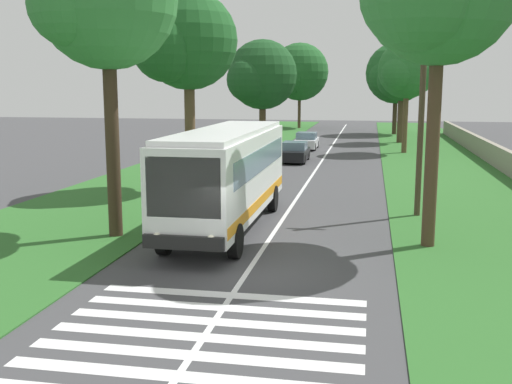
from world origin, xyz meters
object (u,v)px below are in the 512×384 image
at_px(coach_bus, 228,172).
at_px(roadside_tree_right_0, 400,79).
at_px(roadside_tree_left_0, 106,3).
at_px(roadside_tree_left_3, 185,44).
at_px(roadside_tree_left_1, 299,74).
at_px(trailing_car_0, 295,152).
at_px(utility_pole, 421,120).
at_px(roadside_tree_right_2, 406,71).
at_px(roadside_tree_right_1, 395,75).
at_px(trailing_car_1, 307,141).
at_px(roadside_tree_left_2, 261,76).

distance_m(coach_bus, roadside_tree_right_0, 38.18).
relative_size(roadside_tree_left_0, roadside_tree_left_3, 1.06).
bearing_deg(roadside_tree_left_3, roadside_tree_left_1, -0.10).
height_order(trailing_car_0, utility_pole, utility_pole).
distance_m(roadside_tree_left_0, roadside_tree_right_2, 32.16).
relative_size(roadside_tree_left_0, roadside_tree_right_1, 1.06).
bearing_deg(roadside_tree_left_0, trailing_car_0, -9.24).
distance_m(trailing_car_0, trailing_car_1, 9.03).
bearing_deg(trailing_car_1, roadside_tree_left_3, 169.89).
bearing_deg(trailing_car_0, roadside_tree_left_2, 34.91).
bearing_deg(roadside_tree_left_0, roadside_tree_right_0, -16.38).
relative_size(roadside_tree_left_1, roadside_tree_right_1, 1.07).
height_order(roadside_tree_left_3, utility_pole, roadside_tree_left_3).
height_order(coach_bus, roadside_tree_left_1, roadside_tree_left_1).
height_order(roadside_tree_right_1, roadside_tree_right_2, roadside_tree_right_1).
xyz_separation_m(trailing_car_1, roadside_tree_right_1, (17.85, -7.74, 5.83)).
bearing_deg(roadside_tree_left_0, roadside_tree_left_3, 1.72).
bearing_deg(roadside_tree_left_0, roadside_tree_left_2, -0.80).
bearing_deg(roadside_tree_left_0, coach_bus, -64.23).
bearing_deg(trailing_car_1, roadside_tree_right_2, -102.05).
bearing_deg(roadside_tree_left_3, trailing_car_1, -10.11).
relative_size(roadside_tree_left_0, roadside_tree_left_1, 1.00).
distance_m(trailing_car_1, roadside_tree_left_3, 23.11).
relative_size(coach_bus, utility_pole, 1.48).
bearing_deg(roadside_tree_left_2, roadside_tree_right_0, -43.70).
bearing_deg(roadside_tree_left_3, roadside_tree_right_2, -30.34).
height_order(trailing_car_0, roadside_tree_right_2, roadside_tree_right_2).
height_order(roadside_tree_left_0, roadside_tree_right_0, roadside_tree_left_0).
height_order(roadside_tree_right_0, roadside_tree_right_2, roadside_tree_right_2).
distance_m(trailing_car_1, roadside_tree_right_2, 9.91).
height_order(trailing_car_0, roadside_tree_left_2, roadside_tree_left_2).
xyz_separation_m(roadside_tree_left_2, roadside_tree_right_2, (2.61, -11.08, 0.41)).
relative_size(roadside_tree_right_0, roadside_tree_right_1, 0.84).
bearing_deg(trailing_car_0, roadside_tree_left_1, 6.33).
bearing_deg(roadside_tree_right_1, roadside_tree_left_1, 54.33).
bearing_deg(roadside_tree_right_1, roadside_tree_left_3, 163.65).
distance_m(trailing_car_0, roadside_tree_left_1, 35.91).
xyz_separation_m(trailing_car_0, utility_pole, (-17.29, -7.19, 3.27)).
bearing_deg(roadside_tree_left_3, utility_pole, -112.09).
bearing_deg(trailing_car_0, coach_bus, -179.87).
distance_m(trailing_car_0, roadside_tree_right_1, 28.54).
xyz_separation_m(trailing_car_0, roadside_tree_right_1, (26.87, -7.64, 5.83)).
height_order(coach_bus, trailing_car_0, coach_bus).
xyz_separation_m(roadside_tree_left_3, roadside_tree_right_1, (39.63, -11.62, -0.85)).
distance_m(coach_bus, roadside_tree_left_2, 26.10).
bearing_deg(roadside_tree_left_1, trailing_car_1, -171.72).
bearing_deg(roadside_tree_right_0, roadside_tree_left_2, 136.30).
relative_size(trailing_car_1, roadside_tree_right_0, 0.51).
height_order(trailing_car_1, roadside_tree_left_2, roadside_tree_left_2).
distance_m(roadside_tree_left_0, roadside_tree_right_0, 40.69).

